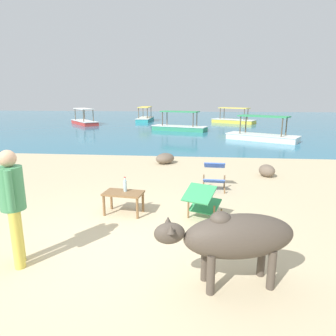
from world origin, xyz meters
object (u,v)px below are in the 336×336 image
object	(u,v)px
bottle	(125,186)
boat_white	(262,135)
cow	(235,237)
deck_chair_near	(214,174)
low_bench_table	(123,196)
boat_teal	(145,118)
boat_yellow	(234,120)
boat_red	(84,121)
boat_green	(180,126)
person_standing	(13,200)
deck_chair_far	(202,200)

from	to	relation	value
bottle	boat_white	world-z (taller)	boat_white
cow	deck_chair_near	bearing A→B (deg)	-102.54
cow	deck_chair_near	world-z (taller)	cow
low_bench_table	deck_chair_near	xyz separation A→B (m)	(1.86, 1.85, 0.01)
boat_white	cow	bearing A→B (deg)	107.37
bottle	boat_teal	bearing A→B (deg)	98.97
boat_yellow	bottle	bearing A→B (deg)	108.15
boat_teal	boat_white	size ratio (longest dim) A/B	0.98
boat_teal	low_bench_table	bearing A→B (deg)	8.66
boat_red	boat_yellow	size ratio (longest dim) A/B	0.96
bottle	boat_green	size ratio (longest dim) A/B	0.08
boat_red	boat_green	xyz separation A→B (m)	(7.93, -3.51, 0.00)
deck_chair_near	boat_red	xyz separation A→B (m)	(-9.61, 16.36, -0.13)
deck_chair_near	person_standing	world-z (taller)	person_standing
cow	boat_teal	xyz separation A→B (m)	(-5.35, 24.15, -0.39)
cow	boat_white	bearing A→B (deg)	-115.94
deck_chair_near	deck_chair_far	size ratio (longest dim) A/B	0.87
boat_green	person_standing	bearing A→B (deg)	-76.55
deck_chair_near	boat_green	size ratio (longest dim) A/B	0.21
low_bench_table	bottle	world-z (taller)	bottle
deck_chair_near	boat_white	bearing A→B (deg)	164.85
bottle	boat_white	distance (m)	11.60
deck_chair_far	person_standing	distance (m)	3.16
deck_chair_far	boat_yellow	xyz separation A→B (m)	(2.86, 20.85, -0.13)
deck_chair_far	boat_red	distance (m)	20.57
bottle	boat_red	xyz separation A→B (m)	(-7.78, 18.15, -0.31)
cow	low_bench_table	bearing A→B (deg)	-61.32
person_standing	boat_yellow	xyz separation A→B (m)	(5.39, 22.66, -0.70)
low_bench_table	boat_yellow	world-z (taller)	boat_yellow
low_bench_table	bottle	size ratio (longest dim) A/B	2.73
boat_red	boat_green	size ratio (longest dim) A/B	0.93
cow	boat_green	world-z (taller)	boat_green
cow	boat_yellow	distance (m)	22.97
low_bench_table	boat_green	world-z (taller)	boat_green
deck_chair_near	bottle	bearing A→B (deg)	-42.50
bottle	boat_red	world-z (taller)	boat_red
bottle	boat_green	bearing A→B (deg)	89.41
boat_green	deck_chair_near	bearing A→B (deg)	-65.10
boat_teal	boat_green	world-z (taller)	same
deck_chair_far	boat_teal	xyz separation A→B (m)	(-4.98, 22.17, -0.13)
bottle	boat_teal	xyz separation A→B (m)	(-3.47, 21.97, -0.31)
boat_white	deck_chair_near	bearing A→B (deg)	101.68
deck_chair_near	boat_yellow	world-z (taller)	boat_yellow
boat_teal	boat_green	xyz separation A→B (m)	(3.62, -7.32, 0.00)
bottle	low_bench_table	bearing A→B (deg)	-111.10
person_standing	boat_red	distance (m)	21.28
cow	low_bench_table	world-z (taller)	cow
low_bench_table	boat_green	xyz separation A→B (m)	(0.18, 14.70, -0.12)
person_standing	boat_yellow	size ratio (longest dim) A/B	0.43
boat_white	deck_chair_far	bearing A→B (deg)	103.34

